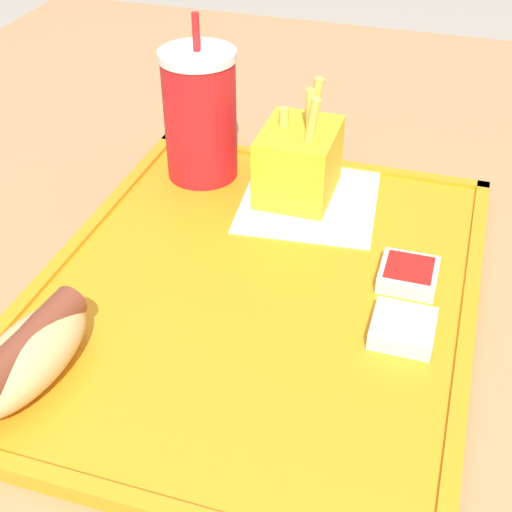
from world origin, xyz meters
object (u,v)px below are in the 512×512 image
(hot_dog_far, at_px, (28,355))
(fries_carton, at_px, (299,161))
(sauce_cup_mayo, at_px, (403,327))
(soda_cup, at_px, (200,115))
(sauce_cup_ketchup, at_px, (408,274))

(hot_dog_far, relative_size, fries_carton, 1.04)
(hot_dog_far, relative_size, sauce_cup_mayo, 2.60)
(soda_cup, xyz_separation_m, sauce_cup_ketchup, (-0.12, -0.22, -0.06))
(soda_cup, bearing_deg, fries_carton, -95.78)
(hot_dog_far, relative_size, sauce_cup_ketchup, 2.60)
(fries_carton, xyz_separation_m, sauce_cup_mayo, (-0.17, -0.13, -0.03))
(fries_carton, xyz_separation_m, sauce_cup_ketchup, (-0.11, -0.12, -0.03))
(sauce_cup_mayo, bearing_deg, fries_carton, 36.20)
(sauce_cup_ketchup, bearing_deg, sauce_cup_mayo, -175.82)
(soda_cup, distance_m, sauce_cup_mayo, 0.30)
(sauce_cup_ketchup, bearing_deg, hot_dog_far, 128.65)
(sauce_cup_ketchup, bearing_deg, fries_carton, 48.92)
(soda_cup, height_order, sauce_cup_mayo, soda_cup)
(sauce_cup_mayo, xyz_separation_m, sauce_cup_ketchup, (0.07, 0.00, 0.00))
(sauce_cup_mayo, bearing_deg, hot_dog_far, 116.86)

